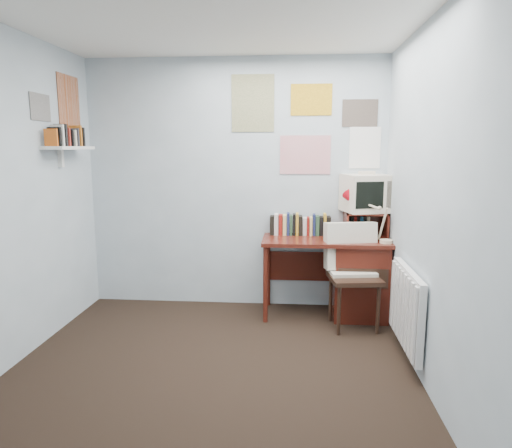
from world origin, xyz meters
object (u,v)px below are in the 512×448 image
Objects in this scene: crt_tv at (366,191)px; wall_shelf at (69,148)px; desk_chair at (354,278)px; radiator at (407,308)px; desk at (353,275)px; desk_lamp at (387,220)px; tv_riser at (365,224)px.

wall_shelf is (-2.69, -0.51, 0.42)m from crt_tv.
desk_chair is 1.15× the size of radiator.
wall_shelf is (-2.86, 0.55, 1.20)m from radiator.
desk_lamp is (0.27, -0.16, 0.57)m from desk.
desk is at bearing 107.24° from radiator.
wall_shelf is (-2.57, -0.38, 1.21)m from desk.
crt_tv is at bearing 99.26° from radiator.
desk_lamp reaches higher than radiator.
crt_tv is at bearing 63.72° from desk_chair.
wall_shelf is at bearing 173.47° from desk_chair.
desk_lamp reaches higher than desk_chair.
desk is at bearing -137.04° from tv_riser.
desk is 0.65m from desk_lamp.
desk_chair reaches higher than desk.
wall_shelf reaches higher than tv_riser.
crt_tv reaches higher than desk_chair.
radiator is (0.31, -0.62, -0.04)m from desk_chair.
radiator is at bearing -10.89° from wall_shelf.
radiator is (0.17, -1.06, -0.78)m from crt_tv.
desk_lamp is at bearing -61.04° from tv_riser.
desk is 0.82m from crt_tv.
tv_riser is (-0.15, 0.27, -0.09)m from desk_lamp.
desk_chair is 0.70m from radiator.
crt_tv is at bearing 10.75° from wall_shelf.
desk_chair is at bearing 1.69° from wall_shelf.
desk is 0.31m from desk_chair.
desk_chair is at bearing 116.72° from radiator.
radiator is at bearing -71.50° from desk_chair.
desk_lamp reaches higher than desk.
tv_riser is 1.15m from radiator.
desk_chair is at bearing -94.90° from desk.
desk_lamp is at bearing -77.87° from crt_tv.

